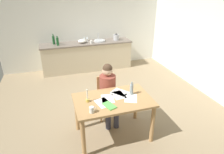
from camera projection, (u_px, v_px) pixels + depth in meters
The scene contains 24 objects.
ground_plane at pixel (106, 105), 4.66m from camera, with size 5.20×5.20×0.04m, color #937F60.
wall_back at pixel (84, 27), 6.34m from camera, with size 5.20×0.12×2.60m, color silver.
wall_right at pixel (209, 41), 4.80m from camera, with size 0.12×5.20×2.60m, color silver.
kitchen_counter at pixel (87, 56), 6.39m from camera, with size 2.85×0.64×0.90m.
dining_table at pixel (113, 105), 3.42m from camera, with size 1.32×0.83×0.77m.
chair_at_table at pixel (107, 95), 4.09m from camera, with size 0.42×0.42×0.85m.
person_seated at pixel (108, 90), 3.87m from camera, with size 0.34×0.60×1.19m.
coffee_mug at pixel (92, 110), 3.00m from camera, with size 0.11×0.07×0.10m.
candlestick at pixel (88, 98), 3.28m from camera, with size 0.06×0.06×0.23m.
book_magazine at pixel (109, 106), 3.18m from camera, with size 0.13×0.24×0.02m, color #5EBE55.
paper_letter at pixel (131, 98), 3.41m from camera, with size 0.21×0.30×0.00m, color white.
paper_bill at pixel (120, 92), 3.60m from camera, with size 0.21×0.30×0.00m, color white.
paper_envelope at pixel (118, 95), 3.50m from camera, with size 0.21×0.30×0.00m, color white.
paper_receipt at pixel (108, 99), 3.39m from camera, with size 0.21×0.30×0.00m, color white.
paper_notice at pixel (103, 103), 3.27m from camera, with size 0.21×0.30×0.00m, color white.
wine_bottle_on_table at pixel (132, 89), 3.49m from camera, with size 0.06×0.06×0.24m.
sink_unit at pixel (99, 41), 6.31m from camera, with size 0.36×0.36×0.24m.
bottle_oil at pixel (54, 40), 5.96m from camera, with size 0.07×0.07×0.31m.
bottle_vinegar at pixel (58, 41), 5.85m from camera, with size 0.07×0.07×0.28m.
mixing_bowl at pixel (82, 41), 6.13m from camera, with size 0.26×0.26×0.11m, color white.
stovetop_kettle at pixel (116, 37), 6.43m from camera, with size 0.18×0.18×0.22m.
wine_glass_near_sink at pixel (87, 38), 6.30m from camera, with size 0.07×0.07×0.15m.
wine_glass_by_kettle at pixel (84, 38), 6.28m from camera, with size 0.07×0.07×0.15m.
teacup_on_counter at pixel (91, 42), 6.09m from camera, with size 0.11×0.07×0.09m.
Camera 1 is at (-1.06, -3.80, 2.55)m, focal length 31.69 mm.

